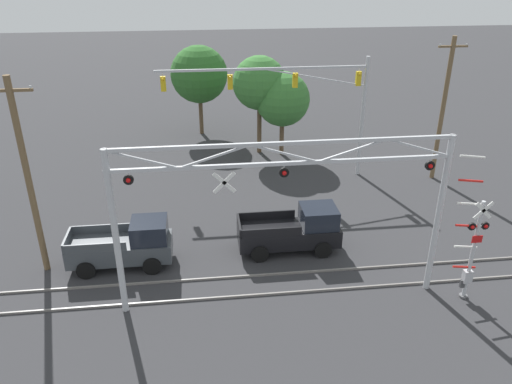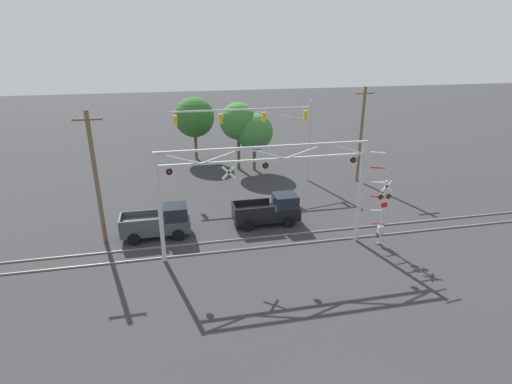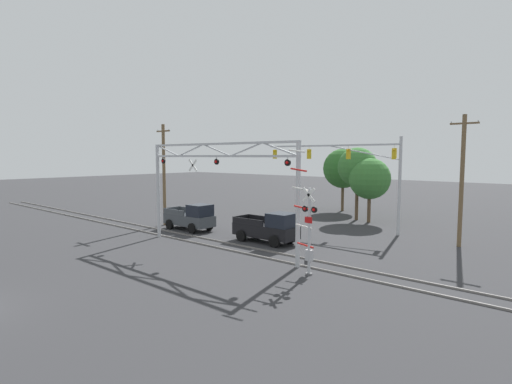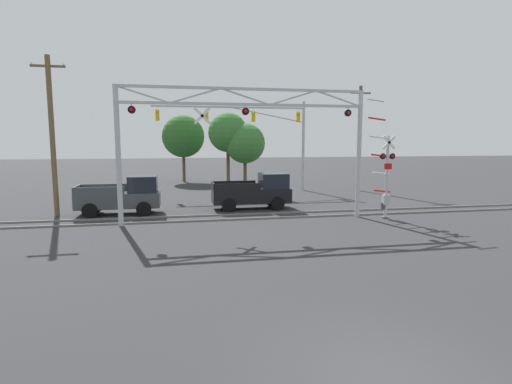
{
  "view_description": "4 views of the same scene",
  "coord_description": "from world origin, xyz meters",
  "px_view_note": "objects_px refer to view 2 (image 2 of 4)",
  "views": [
    {
      "loc": [
        -3.09,
        -2.13,
        13.2
      ],
      "look_at": [
        -0.8,
        17.01,
        4.03
      ],
      "focal_mm": 35.0,
      "sensor_mm": 36.0,
      "label": 1
    },
    {
      "loc": [
        -5.37,
        -7.69,
        13.08
      ],
      "look_at": [
        -0.41,
        15.67,
        3.82
      ],
      "focal_mm": 28.0,
      "sensor_mm": 36.0,
      "label": 2
    },
    {
      "loc": [
        18.96,
        -3.23,
        6.2
      ],
      "look_at": [
        0.74,
        17.91,
        3.68
      ],
      "focal_mm": 28.0,
      "sensor_mm": 36.0,
      "label": 3
    },
    {
      "loc": [
        -3.58,
        -6.1,
        4.26
      ],
      "look_at": [
        0.42,
        14.13,
        1.65
      ],
      "focal_mm": 28.0,
      "sensor_mm": 36.0,
      "label": 4
    }
  ],
  "objects_px": {
    "crossing_signal_mast": "(381,212)",
    "pickup_truck_following": "(160,223)",
    "utility_pole_right": "(361,134)",
    "background_tree_far_right_verge": "(194,117)",
    "utility_pole_left": "(96,177)",
    "background_tree_far_left_verge": "(238,121)",
    "traffic_signal_span": "(274,126)",
    "background_tree_beyond_span": "(254,132)",
    "pickup_truck_lead": "(270,211)",
    "crossing_gantry": "(265,182)"
  },
  "relations": [
    {
      "from": "crossing_signal_mast",
      "to": "pickup_truck_following",
      "type": "relative_size",
      "value": 1.39
    },
    {
      "from": "utility_pole_right",
      "to": "background_tree_far_right_verge",
      "type": "height_order",
      "value": "utility_pole_right"
    },
    {
      "from": "utility_pole_left",
      "to": "background_tree_far_left_verge",
      "type": "relative_size",
      "value": 1.28
    },
    {
      "from": "traffic_signal_span",
      "to": "background_tree_far_right_verge",
      "type": "xyz_separation_m",
      "value": [
        -6.62,
        9.66,
        -0.68
      ]
    },
    {
      "from": "pickup_truck_following",
      "to": "utility_pole_left",
      "type": "xyz_separation_m",
      "value": [
        -3.74,
        0.07,
        3.58
      ]
    },
    {
      "from": "utility_pole_left",
      "to": "background_tree_beyond_span",
      "type": "relative_size",
      "value": 1.49
    },
    {
      "from": "traffic_signal_span",
      "to": "background_tree_far_left_verge",
      "type": "relative_size",
      "value": 1.84
    },
    {
      "from": "pickup_truck_following",
      "to": "utility_pole_right",
      "type": "bearing_deg",
      "value": 23.33
    },
    {
      "from": "crossing_signal_mast",
      "to": "traffic_signal_span",
      "type": "distance_m",
      "value": 14.34
    },
    {
      "from": "background_tree_far_right_verge",
      "to": "background_tree_beyond_span",
      "type": "bearing_deg",
      "value": -43.5
    },
    {
      "from": "background_tree_far_right_verge",
      "to": "background_tree_far_left_verge",
      "type": "bearing_deg",
      "value": -49.25
    },
    {
      "from": "pickup_truck_lead",
      "to": "utility_pole_right",
      "type": "bearing_deg",
      "value": 35.64
    },
    {
      "from": "traffic_signal_span",
      "to": "background_tree_far_right_verge",
      "type": "distance_m",
      "value": 11.73
    },
    {
      "from": "crossing_gantry",
      "to": "background_tree_far_left_verge",
      "type": "relative_size",
      "value": 1.87
    },
    {
      "from": "traffic_signal_span",
      "to": "utility_pole_right",
      "type": "height_order",
      "value": "utility_pole_right"
    },
    {
      "from": "crossing_signal_mast",
      "to": "traffic_signal_span",
      "type": "xyz_separation_m",
      "value": [
        -3.92,
        13.44,
        3.12
      ]
    },
    {
      "from": "traffic_signal_span",
      "to": "background_tree_beyond_span",
      "type": "xyz_separation_m",
      "value": [
        -0.92,
        4.25,
        -1.39
      ]
    },
    {
      "from": "traffic_signal_span",
      "to": "background_tree_far_left_verge",
      "type": "height_order",
      "value": "traffic_signal_span"
    },
    {
      "from": "pickup_truck_lead",
      "to": "pickup_truck_following",
      "type": "height_order",
      "value": "same"
    },
    {
      "from": "crossing_gantry",
      "to": "traffic_signal_span",
      "type": "relative_size",
      "value": 1.02
    },
    {
      "from": "crossing_signal_mast",
      "to": "pickup_truck_following",
      "type": "bearing_deg",
      "value": 163.55
    },
    {
      "from": "traffic_signal_span",
      "to": "pickup_truck_following",
      "type": "distance_m",
      "value": 14.6
    },
    {
      "from": "pickup_truck_following",
      "to": "background_tree_far_right_verge",
      "type": "distance_m",
      "value": 19.6
    },
    {
      "from": "crossing_gantry",
      "to": "utility_pole_right",
      "type": "xyz_separation_m",
      "value": [
        11.95,
        11.45,
        -0.13
      ]
    },
    {
      "from": "crossing_signal_mast",
      "to": "pickup_truck_following",
      "type": "distance_m",
      "value": 15.03
    },
    {
      "from": "crossing_gantry",
      "to": "crossing_signal_mast",
      "type": "relative_size",
      "value": 2.01
    },
    {
      "from": "utility_pole_left",
      "to": "background_tree_far_right_verge",
      "type": "height_order",
      "value": "utility_pole_left"
    },
    {
      "from": "crossing_gantry",
      "to": "pickup_truck_following",
      "type": "relative_size",
      "value": 2.79
    },
    {
      "from": "utility_pole_right",
      "to": "background_tree_far_left_verge",
      "type": "height_order",
      "value": "utility_pole_right"
    },
    {
      "from": "traffic_signal_span",
      "to": "utility_pole_left",
      "type": "bearing_deg",
      "value": -147.23
    },
    {
      "from": "background_tree_beyond_span",
      "to": "utility_pole_left",
      "type": "bearing_deg",
      "value": -134.75
    },
    {
      "from": "crossing_signal_mast",
      "to": "background_tree_beyond_span",
      "type": "distance_m",
      "value": 18.42
    },
    {
      "from": "background_tree_far_right_verge",
      "to": "pickup_truck_lead",
      "type": "bearing_deg",
      "value": -77.23
    },
    {
      "from": "background_tree_beyond_span",
      "to": "crossing_gantry",
      "type": "bearing_deg",
      "value": -99.55
    },
    {
      "from": "crossing_gantry",
      "to": "utility_pole_left",
      "type": "height_order",
      "value": "utility_pole_left"
    },
    {
      "from": "pickup_truck_lead",
      "to": "background_tree_beyond_span",
      "type": "distance_m",
      "value": 13.46
    },
    {
      "from": "traffic_signal_span",
      "to": "pickup_truck_following",
      "type": "relative_size",
      "value": 2.74
    },
    {
      "from": "crossing_signal_mast",
      "to": "utility_pole_left",
      "type": "distance_m",
      "value": 18.74
    },
    {
      "from": "background_tree_far_left_verge",
      "to": "traffic_signal_span",
      "type": "bearing_deg",
      "value": -62.97
    },
    {
      "from": "pickup_truck_lead",
      "to": "traffic_signal_span",
      "type": "bearing_deg",
      "value": 74.48
    },
    {
      "from": "pickup_truck_following",
      "to": "utility_pole_left",
      "type": "height_order",
      "value": "utility_pole_left"
    },
    {
      "from": "crossing_signal_mast",
      "to": "pickup_truck_lead",
      "type": "bearing_deg",
      "value": 143.79
    },
    {
      "from": "crossing_signal_mast",
      "to": "traffic_signal_span",
      "type": "bearing_deg",
      "value": 106.26
    },
    {
      "from": "crossing_signal_mast",
      "to": "background_tree_far_left_verge",
      "type": "relative_size",
      "value": 0.93
    },
    {
      "from": "crossing_gantry",
      "to": "pickup_truck_following",
      "type": "distance_m",
      "value": 8.37
    },
    {
      "from": "pickup_truck_lead",
      "to": "crossing_signal_mast",
      "type": "bearing_deg",
      "value": -36.21
    },
    {
      "from": "traffic_signal_span",
      "to": "background_tree_far_right_verge",
      "type": "relative_size",
      "value": 1.84
    },
    {
      "from": "utility_pole_right",
      "to": "background_tree_beyond_span",
      "type": "distance_m",
      "value": 10.61
    },
    {
      "from": "background_tree_far_right_verge",
      "to": "utility_pole_left",
      "type": "bearing_deg",
      "value": -111.93
    },
    {
      "from": "utility_pole_left",
      "to": "background_tree_far_left_verge",
      "type": "height_order",
      "value": "utility_pole_left"
    }
  ]
}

